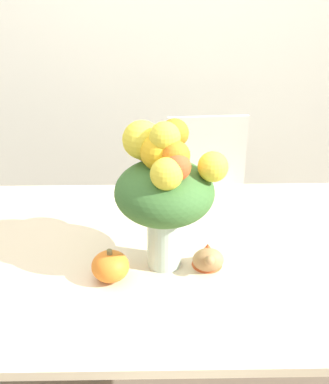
{
  "coord_description": "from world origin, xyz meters",
  "views": [
    {
      "loc": [
        -0.08,
        -1.45,
        1.81
      ],
      "look_at": [
        -0.05,
        -0.05,
        1.04
      ],
      "focal_mm": 50.0,
      "sensor_mm": 36.0,
      "label": 1
    }
  ],
  "objects_px": {
    "turkey_figurine": "(208,257)",
    "dining_chair_near_window": "(209,204)",
    "pumpkin": "(110,266)",
    "flower_vase": "(164,183)"
  },
  "relations": [
    {
      "from": "flower_vase",
      "to": "pumpkin",
      "type": "distance_m",
      "value": 0.31
    },
    {
      "from": "dining_chair_near_window",
      "to": "pumpkin",
      "type": "bearing_deg",
      "value": -115.59
    },
    {
      "from": "turkey_figurine",
      "to": "flower_vase",
      "type": "bearing_deg",
      "value": 166.26
    },
    {
      "from": "turkey_figurine",
      "to": "dining_chair_near_window",
      "type": "distance_m",
      "value": 0.99
    },
    {
      "from": "flower_vase",
      "to": "pumpkin",
      "type": "xyz_separation_m",
      "value": [
        -0.17,
        -0.09,
        -0.24
      ]
    },
    {
      "from": "turkey_figurine",
      "to": "dining_chair_near_window",
      "type": "bearing_deg",
      "value": 83.7
    },
    {
      "from": "flower_vase",
      "to": "turkey_figurine",
      "type": "relative_size",
      "value": 3.67
    },
    {
      "from": "pumpkin",
      "to": "turkey_figurine",
      "type": "bearing_deg",
      "value": 10.12
    },
    {
      "from": "pumpkin",
      "to": "turkey_figurine",
      "type": "xyz_separation_m",
      "value": [
        0.31,
        0.05,
        -0.01
      ]
    },
    {
      "from": "flower_vase",
      "to": "dining_chair_near_window",
      "type": "bearing_deg",
      "value": 74.96
    }
  ]
}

